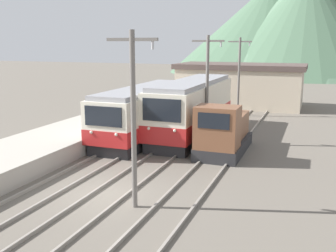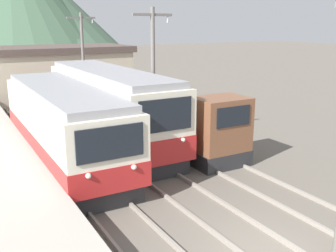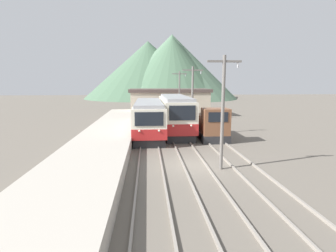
# 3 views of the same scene
# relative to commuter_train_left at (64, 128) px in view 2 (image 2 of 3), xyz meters

# --- Properties ---
(commuter_train_left) EXTENTS (2.84, 11.29, 3.44)m
(commuter_train_left) POSITION_rel_commuter_train_left_xyz_m (0.00, 0.00, 0.00)
(commuter_train_left) COLOR #28282B
(commuter_train_left) RESTS_ON ground
(commuter_train_center) EXTENTS (2.84, 11.72, 3.83)m
(commuter_train_center) POSITION_rel_commuter_train_left_xyz_m (2.80, 1.69, 0.17)
(commuter_train_center) COLOR #28282B
(commuter_train_center) RESTS_ON ground
(shunting_locomotive) EXTENTS (2.40, 5.53, 3.00)m
(shunting_locomotive) POSITION_rel_commuter_train_left_xyz_m (5.80, -1.97, -0.40)
(shunting_locomotive) COLOR #28282B
(shunting_locomotive) RESTS_ON ground
(catenary_mast_mid) EXTENTS (2.00, 0.20, 6.76)m
(catenary_mast_mid) POSITION_rel_commuter_train_left_xyz_m (4.31, -0.23, 2.09)
(catenary_mast_mid) COLOR slate
(catenary_mast_mid) RESTS_ON ground
(catenary_mast_far) EXTENTS (2.00, 0.20, 6.76)m
(catenary_mast_far) POSITION_rel_commuter_train_left_xyz_m (4.31, 10.29, 2.09)
(catenary_mast_far) COLOR slate
(catenary_mast_far) RESTS_ON ground
(station_building) EXTENTS (12.60, 6.30, 4.25)m
(station_building) POSITION_rel_commuter_train_left_xyz_m (3.40, 16.06, 0.54)
(station_building) COLOR beige
(station_building) RESTS_ON ground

